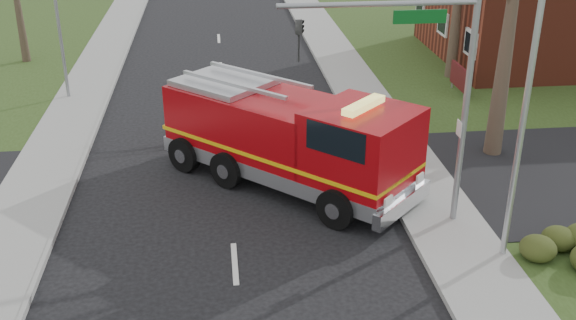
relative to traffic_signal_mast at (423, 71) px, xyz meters
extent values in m
plane|color=black|center=(-5.21, -1.50, -4.71)|extent=(120.00, 120.00, 0.00)
cube|color=gray|center=(0.99, -1.50, -4.63)|extent=(2.40, 80.00, 0.15)
cube|color=silver|center=(6.24, 16.50, -2.71)|extent=(0.12, 1.40, 1.20)
cube|color=#521316|center=(5.29, 11.00, -3.81)|extent=(0.12, 2.00, 1.00)
cylinder|color=gray|center=(5.29, 10.20, -4.26)|extent=(0.08, 0.08, 0.90)
cylinder|color=gray|center=(5.29, 11.80, -4.26)|extent=(0.08, 0.08, 0.90)
cylinder|color=gray|center=(1.29, 0.00, -1.31)|extent=(0.18, 0.18, 6.80)
cylinder|color=gray|center=(-1.31, 0.00, 1.79)|extent=(5.20, 0.14, 0.14)
cube|color=#0C591E|center=(-0.21, 0.00, 1.44)|extent=(1.40, 0.06, 0.35)
imported|color=black|center=(-3.31, 0.00, 1.44)|extent=(0.22, 0.18, 1.10)
cylinder|color=#B7BABF|center=(1.99, -2.00, -0.51)|extent=(0.16, 0.16, 8.40)
cylinder|color=gray|center=(-12.01, 12.50, -1.21)|extent=(0.14, 0.14, 7.00)
cube|color=#97070C|center=(-4.26, 4.13, -3.01)|extent=(6.08, 6.03, 2.31)
cube|color=#97070C|center=(-1.28, 1.22, -2.84)|extent=(4.04, 4.04, 2.63)
cube|color=#B7BABF|center=(-3.32, 3.21, -3.94)|extent=(8.13, 8.04, 0.49)
cube|color=#E5B20C|center=(-3.32, 3.21, -3.34)|extent=(8.14, 8.05, 0.13)
cube|color=black|center=(-0.41, 0.38, -2.02)|extent=(1.86, 1.90, 0.93)
cube|color=#E5D866|center=(-1.28, 1.22, -1.36)|extent=(1.50, 1.52, 0.20)
cylinder|color=black|center=(-2.20, 0.12, -4.10)|extent=(1.13, 1.12, 1.21)
cylinder|color=black|center=(-0.20, 2.16, -4.10)|extent=(1.13, 1.12, 1.21)
cylinder|color=black|center=(-6.67, 4.50, -4.10)|extent=(1.13, 1.12, 1.21)
cylinder|color=black|center=(-4.68, 6.54, -4.10)|extent=(1.13, 1.12, 1.21)
camera|label=1|loc=(-5.48, -16.72, 5.26)|focal=42.00mm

